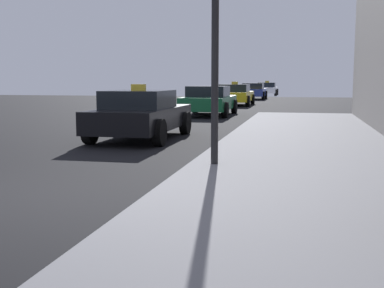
% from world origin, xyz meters
% --- Properties ---
extents(sidewalk, '(4.00, 32.00, 0.15)m').
position_xyz_m(sidewalk, '(4.00, 0.00, 0.07)').
color(sidewalk, slate).
rests_on(sidewalk, ground_plane).
extents(car_black, '(1.95, 4.12, 1.43)m').
position_xyz_m(car_black, '(-0.27, 6.82, 0.65)').
color(car_black, black).
rests_on(car_black, ground_plane).
extents(car_green, '(2.05, 4.25, 1.27)m').
position_xyz_m(car_green, '(-0.13, 15.75, 0.65)').
color(car_green, '#196638').
rests_on(car_green, ground_plane).
extents(car_yellow, '(2.07, 4.48, 1.43)m').
position_xyz_m(car_yellow, '(-0.16, 24.44, 0.65)').
color(car_yellow, yellow).
rests_on(car_yellow, ground_plane).
extents(car_blue, '(1.99, 4.14, 1.27)m').
position_xyz_m(car_blue, '(-0.02, 34.36, 0.65)').
color(car_blue, '#233899').
rests_on(car_blue, ground_plane).
extents(car_white, '(2.02, 4.43, 1.43)m').
position_xyz_m(car_white, '(0.42, 43.58, 0.65)').
color(car_white, white).
rests_on(car_white, ground_plane).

